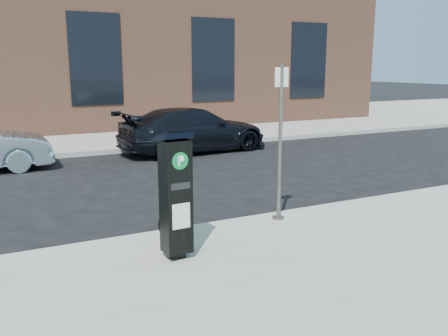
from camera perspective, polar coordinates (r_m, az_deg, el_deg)
ground at (r=8.39m, az=2.53°, el=-6.95°), size 120.00×120.00×0.00m
sidewalk_far at (r=21.46m, az=-15.82°, el=4.54°), size 60.00×12.00×0.15m
curb_near at (r=8.35m, az=2.60°, el=-6.51°), size 60.00×0.12×0.16m
curb_far at (r=15.67m, az=-11.73°, el=2.09°), size 60.00×0.12×0.16m
building at (r=24.28m, az=-17.76°, el=14.91°), size 28.00×10.05×8.25m
parking_kiosk at (r=6.43m, az=-5.83°, el=-3.20°), size 0.43×0.38×1.76m
sign_pole at (r=8.03m, az=6.75°, el=2.84°), size 0.23×0.21×2.63m
bike_rack at (r=7.33m, az=-6.22°, el=-6.42°), size 0.53×0.25×0.56m
car_dark at (r=15.48m, az=-3.64°, el=4.61°), size 5.14×2.51×1.44m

